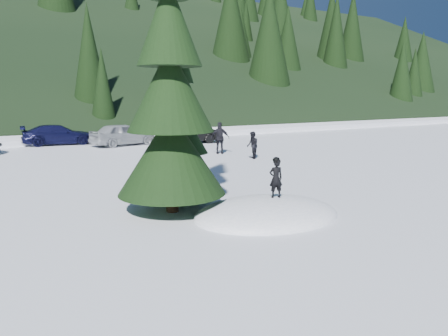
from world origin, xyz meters
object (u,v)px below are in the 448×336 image
adult_1 (220,138)px  adult_2 (187,137)px  car_5 (190,133)px  spruce_tall (170,100)px  child_skier (276,179)px  car_4 (123,134)px  adult_0 (252,145)px  car_3 (58,135)px  spruce_short (182,137)px

adult_1 → adult_2: bearing=-24.3°
car_5 → adult_1: bearing=-177.4°
spruce_tall → child_skier: bearing=-34.0°
adult_1 → car_4: (-3.59, 7.12, -0.17)m
adult_2 → adult_1: bearing=168.4°
adult_0 → car_3: size_ratio=0.31×
spruce_tall → car_5: spruce_tall is taller
adult_1 → adult_2: size_ratio=1.04×
adult_0 → adult_2: size_ratio=0.83×
spruce_short → car_3: size_ratio=1.12×
spruce_tall → car_3: size_ratio=1.79×
adult_1 → car_3: size_ratio=0.39×
child_skier → car_4: bearing=-80.4°
spruce_short → adult_0: (7.22, 6.38, -1.36)m
spruce_tall → spruce_short: bearing=54.5°
car_4 → adult_1: bearing=-165.3°
spruce_tall → adult_1: size_ratio=4.58×
car_4 → car_5: car_4 is taller
adult_2 → child_skier: bearing=119.1°
spruce_short → car_3: 18.89m
car_3 → car_4: (3.74, -2.73, 0.07)m
car_5 → car_3: bearing=78.1°
adult_2 → car_3: size_ratio=0.38×
spruce_short → adult_1: size_ratio=2.86×
spruce_tall → car_3: 20.39m
adult_2 → car_3: bearing=-8.3°
spruce_short → child_skier: 3.65m
child_skier → adult_2: (3.85, 13.98, -0.15)m
child_skier → car_5: size_ratio=0.25×
spruce_tall → adult_1: bearing=53.5°
adult_2 → car_4: adult_2 is taller
adult_1 → adult_2: adult_1 is taller
car_3 → car_5: (8.36, -3.72, 0.04)m
child_skier → car_5: (6.14, 18.23, -0.31)m
spruce_tall → child_skier: size_ratio=7.55×
spruce_tall → adult_2: size_ratio=4.76×
adult_2 → car_5: adult_2 is taller
car_3 → adult_2: bearing=-137.1°
car_5 → spruce_tall: bearing=164.3°
spruce_short → car_5: bearing=63.0°
car_5 → adult_0: bearing=-171.1°
spruce_short → child_skier: size_ratio=4.71×
adult_1 → spruce_short: bearing=85.2°
adult_0 → car_5: bearing=-164.4°
child_skier → car_5: 19.24m
adult_0 → car_5: adult_0 is taller
adult_0 → spruce_tall: bearing=-27.8°
spruce_tall → adult_0: 11.60m
adult_2 → car_3: (-6.07, 7.97, -0.21)m
adult_2 → car_4: 5.74m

